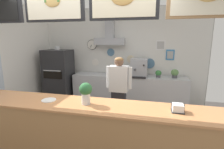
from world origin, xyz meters
TOP-DOWN VIEW (x-y plane):
  - back_wall_assembly at (-0.01, 2.42)m, footprint 4.86×2.88m
  - service_counter at (0.00, -0.36)m, footprint 3.82×0.64m
  - back_prep_counter at (0.29, 2.21)m, footprint 3.19×0.55m
  - pizza_oven at (-1.76, 1.98)m, footprint 0.74×0.68m
  - shop_worker at (0.26, 0.89)m, footprint 0.54×0.23m
  - espresso_machine at (0.57, 2.19)m, footprint 0.44×0.47m
  - potted_basil at (0.05, 2.25)m, footprint 0.21×0.21m
  - potted_thyme at (1.10, 2.19)m, footprint 0.16×0.16m
  - potted_rosemary at (1.51, 2.22)m, footprint 0.20×0.20m
  - condiment_plate at (-0.58, -0.35)m, footprint 0.21×0.21m
  - napkin_holder at (1.26, -0.33)m, footprint 0.16×0.16m
  - basil_vase at (0.02, -0.35)m, footprint 0.18×0.18m

SIDE VIEW (x-z plane):
  - back_prep_counter at x=0.29m, z-range -0.01..0.90m
  - service_counter at x=0.00m, z-range 0.00..1.01m
  - pizza_oven at x=-1.76m, z-range -0.05..1.67m
  - shop_worker at x=0.26m, z-range 0.06..1.63m
  - potted_thyme at x=1.10m, z-range 0.91..1.10m
  - condiment_plate at x=-0.58m, z-range 1.01..1.03m
  - potted_rosemary at x=1.51m, z-range 0.91..1.15m
  - potted_basil at x=0.05m, z-range 0.92..1.18m
  - napkin_holder at x=1.26m, z-range 1.00..1.12m
  - espresso_machine at x=0.57m, z-range 0.90..1.40m
  - basil_vase at x=0.02m, z-range 1.03..1.34m
  - back_wall_assembly at x=-0.01m, z-range 0.10..2.91m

